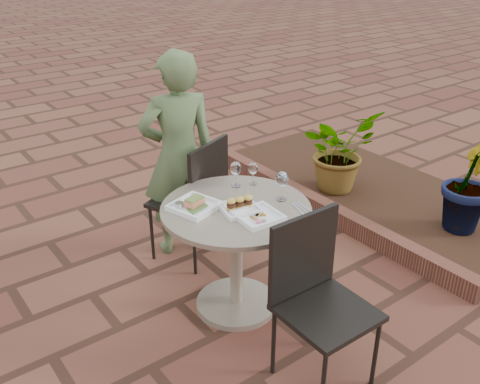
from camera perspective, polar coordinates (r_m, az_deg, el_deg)
ground at (r=3.62m, az=-6.69°, el=-11.63°), size 60.00×60.00×0.00m
cafe_table at (r=3.29m, az=-0.42°, el=-5.38°), size 0.90×0.90×0.73m
chair_far at (r=3.77m, az=-4.59°, el=0.06°), size 0.57×0.57×0.93m
chair_near at (r=2.83m, az=8.06°, el=-10.07°), size 0.45×0.45×0.93m
diner at (r=3.84m, az=-6.58°, el=3.84°), size 0.63×0.50×1.52m
plate_salmon at (r=3.16m, az=-4.85°, el=-1.42°), size 0.31×0.31×0.07m
plate_sliders at (r=3.12m, az=-0.03°, el=-1.47°), size 0.25×0.25×0.14m
plate_tuna at (r=3.04m, az=1.93°, el=-2.57°), size 0.25×0.25×0.03m
wine_glass_right at (r=3.21m, az=4.50°, el=1.28°), size 0.08×0.08×0.19m
wine_glass_mid at (r=3.38m, az=-0.46°, el=2.48°), size 0.07×0.07×0.17m
wine_glass_far at (r=3.41m, az=1.41°, el=2.48°), size 0.06×0.06×0.15m
steel_ramekin at (r=3.16m, az=-6.47°, el=-1.46°), size 0.06×0.06×0.04m
cutlery_set at (r=3.15m, az=6.84°, el=-1.92°), size 0.13×0.23×0.00m
planter_curb at (r=4.62m, az=8.54°, el=-1.59°), size 0.12×3.00×0.15m
mulch_bed at (r=5.11m, az=14.09°, el=0.21°), size 1.30×3.00×0.06m
potted_plant_a at (r=4.87m, az=10.50°, el=4.42°), size 0.69×0.60×0.74m
potted_plant_b at (r=4.48m, az=23.34°, el=1.25°), size 0.54×0.48×0.83m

